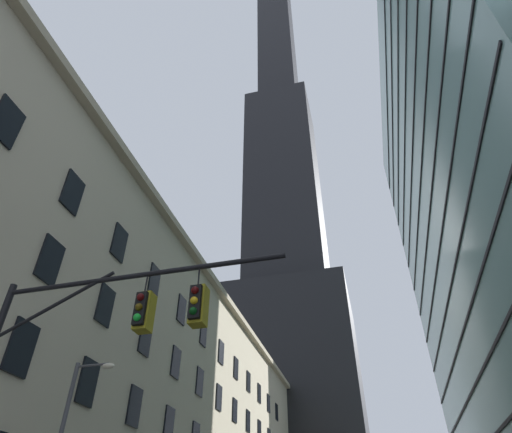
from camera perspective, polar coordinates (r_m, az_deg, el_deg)
station_building at (r=43.83m, az=-15.45°, el=-22.82°), size 14.54×73.25×23.06m
dark_skyscraper at (r=106.13m, az=4.02°, el=-1.92°), size 25.16×25.16×211.68m
traffic_signal_mast at (r=12.23m, az=-20.57°, el=-15.85°), size 8.40×0.63×7.69m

